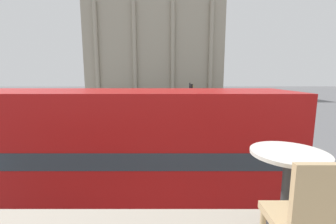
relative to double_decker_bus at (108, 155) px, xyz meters
name	(u,v)px	position (x,y,z in m)	size (l,w,h in m)	color
double_decker_bus	(108,155)	(0.00, 0.00, 0.00)	(10.44, 2.64, 4.27)	black
cafe_dining_table	(286,174)	(2.74, -4.63, 1.51)	(0.60, 0.60, 0.73)	#2D2D30
cafe_chair_0	(312,222)	(2.58, -5.22, 1.49)	(0.40, 0.40, 0.91)	tan
plaza_building_left	(155,45)	(-1.39, 52.43, 9.95)	(31.93, 17.01, 24.65)	#A39984
traffic_light_near	(94,119)	(-2.10, 5.27, 0.03)	(0.42, 0.24, 3.68)	black
traffic_light_mid	(190,98)	(3.82, 14.24, 0.26)	(0.42, 0.24, 4.05)	black
pedestrian_olive	(180,132)	(2.61, 8.49, -1.46)	(0.32, 0.32, 1.60)	#282B33
pedestrian_grey	(133,137)	(-0.35, 6.96, -1.39)	(0.32, 0.32, 1.71)	#282B33
pedestrian_blue	(126,101)	(-4.36, 26.82, -1.40)	(0.32, 0.32, 1.70)	#282B33
pedestrian_black	(237,109)	(9.90, 19.58, -1.47)	(0.32, 0.32, 1.59)	#282B33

